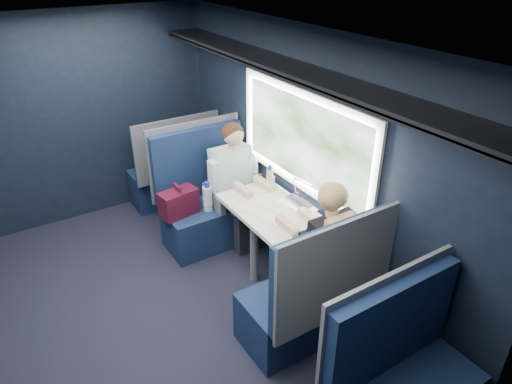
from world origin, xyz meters
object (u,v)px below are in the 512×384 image
bottle_small (270,177)px  man (236,179)px  woman (324,246)px  table (268,216)px  seat_row_front (174,172)px  seat_bay_far (310,300)px  laptop (301,197)px  cup (271,181)px  seat_bay_near (207,204)px

bottle_small → man: bearing=117.6°
woman → table: bearing=95.5°
seat_row_front → table: bearing=-84.2°
seat_bay_far → laptop: bearing=58.6°
table → cup: 0.48m
table → seat_row_front: (-0.18, 1.80, -0.25)m
man → woman: (0.00, -1.41, 0.01)m
seat_bay_far → woman: bearing=33.8°
seat_bay_far → bottle_small: size_ratio=5.60×
man → cup: man is taller
seat_row_front → woman: bearing=-84.3°
table → cup: size_ratio=11.03×
seat_row_front → man: (0.25, -1.10, 0.31)m
seat_bay_far → seat_row_front: seat_bay_far is taller
seat_bay_far → laptop: 1.03m
seat_row_front → man: bearing=-77.2°
seat_bay_near → cup: (0.48, -0.50, 0.36)m
man → cup: size_ratio=14.58×
table → seat_row_front: seat_row_front is taller
seat_bay_near → man: (0.27, -0.17, 0.29)m
seat_row_front → man: man is taller
laptop → woman: bearing=-110.9°
table → laptop: size_ratio=3.10×
seat_row_front → woman: 2.54m
laptop → bottle_small: size_ratio=1.43×
woman → laptop: 0.69m
bottle_small → cup: bearing=32.5°
seat_bay_far → laptop: size_ratio=3.90×
seat_bay_near → man: bearing=-32.1°
seat_row_front → cup: 1.54m
woman → cup: (0.21, 1.08, 0.06)m
seat_bay_far → cup: (0.46, 1.25, 0.37)m
seat_bay_far → seat_row_front: 2.67m
man → bottle_small: 0.41m
laptop → table: bearing=168.6°
woman → seat_bay_far: bearing=-146.2°
seat_bay_far → woman: woman is taller
table → seat_row_front: bearing=95.8°
laptop → seat_bay_near: bearing=119.0°
seat_bay_far → man: bearing=81.0°
laptop → cup: size_ratio=3.56×
table → man: man is taller
seat_bay_near → bottle_small: bearing=-48.8°
seat_bay_far → woman: (0.25, 0.17, 0.31)m
laptop → cup: laptop is taller
table → seat_bay_near: seat_bay_near is taller
seat_bay_far → woman: 0.43m
seat_row_front → cup: bearing=-72.1°
seat_bay_near → cup: bearing=-45.9°
laptop → seat_bay_far: bearing=-121.4°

